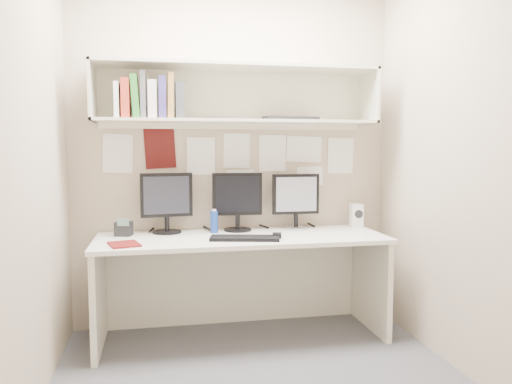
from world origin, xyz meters
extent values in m
cube|color=#4B4B50|center=(0.00, 0.00, 0.00)|extent=(2.40, 2.00, 0.01)
cube|color=tan|center=(0.00, 1.00, 1.30)|extent=(2.40, 0.02, 2.60)
cube|color=tan|center=(0.00, -1.00, 1.30)|extent=(2.40, 0.02, 2.60)
cube|color=tan|center=(-1.20, 0.00, 1.30)|extent=(0.02, 2.00, 2.60)
cube|color=tan|center=(1.20, 0.00, 1.30)|extent=(0.02, 2.00, 2.60)
cube|color=silver|center=(0.00, 0.64, 0.71)|extent=(2.00, 0.70, 0.03)
cube|color=beige|center=(0.00, 0.97, 0.35)|extent=(1.96, 0.02, 0.70)
cube|color=beige|center=(0.00, 0.81, 1.53)|extent=(2.00, 0.38, 0.02)
cube|color=beige|center=(0.00, 0.81, 1.91)|extent=(2.00, 0.38, 0.02)
cube|color=beige|center=(0.00, 0.99, 1.72)|extent=(2.00, 0.02, 0.40)
cube|color=beige|center=(-0.99, 0.81, 1.72)|extent=(0.02, 0.38, 0.40)
cube|color=beige|center=(0.99, 0.81, 1.72)|extent=(0.02, 0.38, 0.40)
cylinder|color=black|center=(-0.51, 0.86, 0.74)|extent=(0.20, 0.20, 0.01)
cylinder|color=black|center=(-0.51, 0.86, 0.80)|extent=(0.03, 0.03, 0.10)
cube|color=black|center=(-0.51, 0.87, 1.00)|extent=(0.37, 0.08, 0.32)
cube|color=black|center=(-0.51, 0.85, 1.00)|extent=(0.32, 0.05, 0.27)
cylinder|color=black|center=(0.00, 0.86, 0.74)|extent=(0.20, 0.20, 0.01)
cylinder|color=black|center=(0.00, 0.86, 0.80)|extent=(0.03, 0.03, 0.10)
cube|color=black|center=(0.00, 0.87, 1.00)|extent=(0.37, 0.06, 0.31)
cube|color=black|center=(0.00, 0.85, 1.00)|extent=(0.32, 0.02, 0.27)
cylinder|color=#A5A5AA|center=(0.45, 0.86, 0.74)|extent=(0.20, 0.20, 0.01)
cylinder|color=black|center=(0.45, 0.86, 0.79)|extent=(0.03, 0.03, 0.10)
cube|color=black|center=(0.45, 0.87, 0.99)|extent=(0.36, 0.04, 0.30)
cube|color=silver|center=(0.45, 0.85, 0.99)|extent=(0.31, 0.01, 0.26)
cube|color=black|center=(0.00, 0.49, 0.74)|extent=(0.48, 0.26, 0.02)
cube|color=black|center=(0.22, 0.53, 0.74)|extent=(0.08, 0.11, 0.03)
cube|color=silver|center=(0.93, 0.85, 0.82)|extent=(0.10, 0.10, 0.18)
cylinder|color=black|center=(0.93, 0.80, 0.84)|extent=(0.06, 0.01, 0.06)
cylinder|color=navy|center=(-0.17, 0.81, 0.81)|extent=(0.05, 0.05, 0.16)
cylinder|color=white|center=(-0.17, 0.81, 0.89)|extent=(0.03, 0.03, 0.02)
cube|color=#611110|center=(-0.78, 0.46, 0.74)|extent=(0.23, 0.26, 0.01)
cube|color=black|center=(-0.81, 0.80, 0.78)|extent=(0.13, 0.12, 0.10)
cube|color=#4C6659|center=(-0.81, 0.76, 0.83)|extent=(0.08, 0.03, 0.05)
cube|color=white|center=(-0.83, 0.75, 1.66)|extent=(0.03, 0.19, 0.24)
cube|color=#B13120|center=(-0.77, 0.75, 1.67)|extent=(0.05, 0.19, 0.26)
cube|color=#2A7727|center=(-0.71, 0.75, 1.68)|extent=(0.04, 0.19, 0.29)
cube|color=#4C4C51|center=(-0.66, 0.75, 1.70)|extent=(0.04, 0.19, 0.31)
cube|color=silver|center=(-0.60, 0.75, 1.67)|extent=(0.06, 0.19, 0.25)
cube|color=navy|center=(-0.53, 0.75, 1.68)|extent=(0.05, 0.19, 0.28)
cube|color=#A57237|center=(-0.47, 0.75, 1.69)|extent=(0.04, 0.19, 0.30)
cube|color=#39383B|center=(-0.41, 0.75, 1.66)|extent=(0.06, 0.19, 0.24)
cube|color=black|center=(0.39, 0.81, 1.55)|extent=(0.41, 0.20, 0.03)
camera|label=1|loc=(-0.57, -2.74, 1.35)|focal=35.00mm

